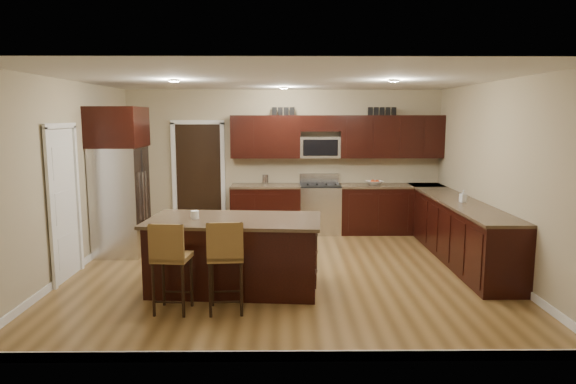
{
  "coord_description": "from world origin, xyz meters",
  "views": [
    {
      "loc": [
        -0.02,
        -7.12,
        2.21
      ],
      "look_at": [
        0.05,
        0.4,
        1.09
      ],
      "focal_mm": 32.0,
      "sensor_mm": 36.0,
      "label": 1
    }
  ],
  "objects_px": {
    "stool_left": "(170,257)",
    "stool_mid": "(226,256)",
    "island": "(235,256)",
    "refrigerator": "(120,179)",
    "range": "(320,208)"
  },
  "relations": [
    {
      "from": "stool_left",
      "to": "stool_mid",
      "type": "bearing_deg",
      "value": 5.69
    },
    {
      "from": "island",
      "to": "refrigerator",
      "type": "xyz_separation_m",
      "value": [
        -1.98,
        1.74,
        0.78
      ]
    },
    {
      "from": "range",
      "to": "island",
      "type": "distance_m",
      "value": 3.45
    },
    {
      "from": "range",
      "to": "refrigerator",
      "type": "bearing_deg",
      "value": -156.26
    },
    {
      "from": "stool_mid",
      "to": "island",
      "type": "bearing_deg",
      "value": 84.08
    },
    {
      "from": "stool_left",
      "to": "refrigerator",
      "type": "xyz_separation_m",
      "value": [
        -1.34,
        2.58,
        0.55
      ]
    },
    {
      "from": "range",
      "to": "island",
      "type": "relative_size",
      "value": 0.49
    },
    {
      "from": "range",
      "to": "refrigerator",
      "type": "height_order",
      "value": "refrigerator"
    },
    {
      "from": "range",
      "to": "stool_mid",
      "type": "bearing_deg",
      "value": -108.4
    },
    {
      "from": "island",
      "to": "refrigerator",
      "type": "distance_m",
      "value": 2.75
    },
    {
      "from": "range",
      "to": "stool_mid",
      "type": "height_order",
      "value": "range"
    },
    {
      "from": "range",
      "to": "refrigerator",
      "type": "distance_m",
      "value": 3.68
    },
    {
      "from": "stool_left",
      "to": "stool_mid",
      "type": "xyz_separation_m",
      "value": [
        0.62,
        -0.0,
        0.01
      ]
    },
    {
      "from": "island",
      "to": "stool_mid",
      "type": "bearing_deg",
      "value": -86.93
    },
    {
      "from": "stool_mid",
      "to": "refrigerator",
      "type": "distance_m",
      "value": 3.28
    }
  ]
}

